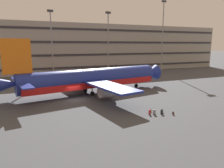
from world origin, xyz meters
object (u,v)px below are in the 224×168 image
at_px(suitcase_large, 162,112).
at_px(suitcase_upright, 154,112).
at_px(airliner, 92,79).
at_px(backpack_black, 173,113).
at_px(backpack_scuffed, 162,111).
at_px(backpack_orange, 151,110).
at_px(suitcase_navy, 150,112).

height_order(suitcase_large, suitcase_upright, suitcase_upright).
relative_size(airliner, backpack_black, 67.80).
bearing_deg(backpack_scuffed, suitcase_upright, -171.38).
bearing_deg(backpack_orange, backpack_black, -46.09).
xyz_separation_m(suitcase_upright, backpack_scuffed, (1.56, 0.24, -0.16)).
bearing_deg(suitcase_navy, backpack_black, -25.73).
xyz_separation_m(suitcase_upright, backpack_orange, (0.12, 1.20, -0.18)).
height_order(suitcase_upright, backpack_orange, suitcase_upright).
bearing_deg(suitcase_upright, backpack_orange, 84.34).
xyz_separation_m(suitcase_navy, backpack_black, (3.15, -1.52, -0.14)).
xyz_separation_m(suitcase_upright, backpack_black, (2.49, -1.26, -0.16)).
xyz_separation_m(airliner, suitcase_large, (5.77, -16.75, -2.75)).
relative_size(suitcase_navy, backpack_black, 1.71).
distance_m(suitcase_navy, suitcase_upright, 0.72).
bearing_deg(backpack_orange, backpack_scuffed, -33.57).
bearing_deg(suitcase_navy, backpack_scuffed, -0.51).
bearing_deg(suitcase_upright, suitcase_large, -14.80).
relative_size(suitcase_upright, backpack_scuffed, 1.69).
distance_m(airliner, backpack_scuffed, 17.61).
distance_m(suitcase_upright, backpack_scuffed, 1.59).
distance_m(backpack_scuffed, backpack_black, 1.76).
distance_m(airliner, suitcase_large, 17.93).
distance_m(suitcase_navy, backpack_scuffed, 2.24).
bearing_deg(airliner, backpack_scuffed, -68.99).
xyz_separation_m(airliner, backpack_scuffed, (6.23, -16.22, -2.89)).
bearing_deg(backpack_black, suitcase_large, 144.82).
height_order(backpack_scuffed, backpack_black, backpack_black).
bearing_deg(suitcase_large, backpack_black, -35.18).
xyz_separation_m(suitcase_large, backpack_scuffed, (0.45, 0.53, -0.13)).
height_order(airliner, suitcase_upright, airliner).
distance_m(airliner, suitcase_navy, 16.91).
height_order(suitcase_large, backpack_scuffed, suitcase_large).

